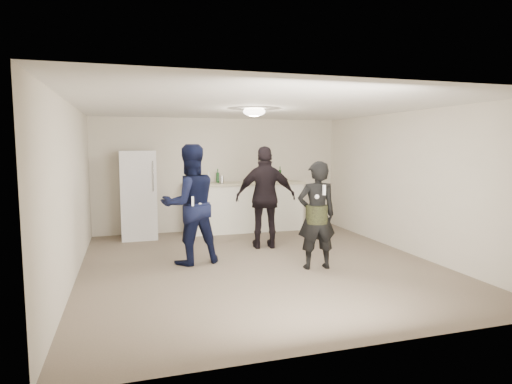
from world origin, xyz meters
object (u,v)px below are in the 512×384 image
object	(u,v)px
spectator	(266,197)
woman	(317,215)
shaker	(222,180)
man	(190,204)
counter	(245,208)
fridge	(138,195)

from	to	relation	value
spectator	woman	bearing A→B (deg)	112.79
shaker	man	world-z (taller)	man
counter	spectator	distance (m)	1.67
woman	spectator	xyz separation A→B (m)	(-0.33, 1.51, 0.11)
man	shaker	bearing A→B (deg)	-125.89
shaker	spectator	xyz separation A→B (m)	(0.50, -1.48, -0.23)
shaker	spectator	distance (m)	1.58
shaker	spectator	bearing A→B (deg)	-71.17
counter	woman	world-z (taller)	woman
fridge	spectator	size ratio (longest dim) A/B	0.95
shaker	woman	size ratio (longest dim) A/B	0.10
woman	spectator	world-z (taller)	spectator
fridge	woman	distance (m)	4.00
counter	woman	bearing A→B (deg)	-84.59
counter	spectator	xyz separation A→B (m)	(-0.03, -1.62, 0.42)
counter	man	distance (m)	2.78
shaker	man	size ratio (longest dim) A/B	0.09
shaker	woman	distance (m)	3.12
woman	man	bearing A→B (deg)	-19.42
shaker	man	xyz separation A→B (m)	(-0.99, -2.14, -0.21)
man	woman	world-z (taller)	man
counter	fridge	size ratio (longest dim) A/B	1.44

